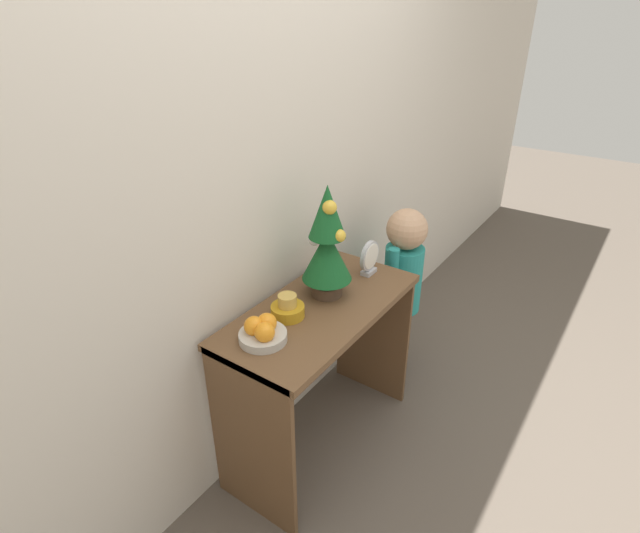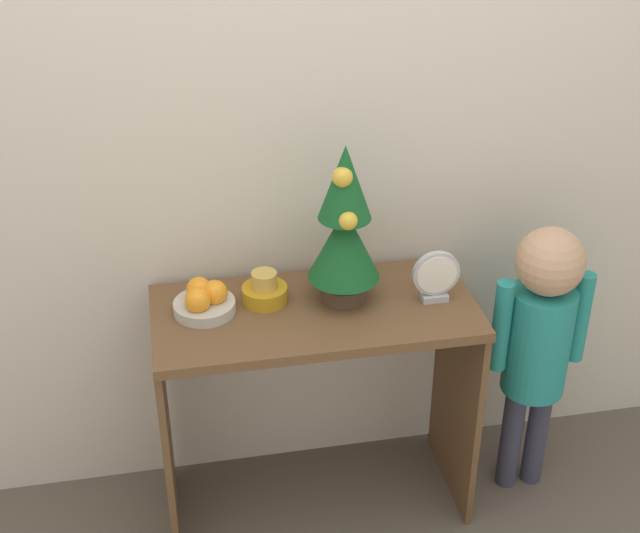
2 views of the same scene
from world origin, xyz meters
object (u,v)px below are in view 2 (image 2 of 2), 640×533
object	(u,v)px
singing_bowl	(265,291)
fruit_bowl	(204,300)
mini_tree	(344,226)
child_figure	(540,330)
desk_clock	(436,277)

from	to	relation	value
singing_bowl	fruit_bowl	bearing A→B (deg)	-172.84
fruit_bowl	singing_bowl	bearing A→B (deg)	7.16
mini_tree	fruit_bowl	size ratio (longest dim) A/B	2.73
singing_bowl	child_figure	distance (m)	0.83
fruit_bowl	desk_clock	size ratio (longest dim) A/B	1.11
singing_bowl	desk_clock	world-z (taller)	desk_clock
singing_bowl	child_figure	bearing A→B (deg)	-7.15
fruit_bowl	child_figure	distance (m)	1.00
fruit_bowl	desk_clock	bearing A→B (deg)	-5.58
singing_bowl	desk_clock	xyz separation A→B (m)	(0.48, -0.09, 0.04)
mini_tree	singing_bowl	xyz separation A→B (m)	(-0.22, 0.03, -0.20)
mini_tree	child_figure	size ratio (longest dim) A/B	0.51
desk_clock	child_figure	xyz separation A→B (m)	(0.33, -0.02, -0.21)
fruit_bowl	desk_clock	xyz separation A→B (m)	(0.65, -0.06, 0.04)
mini_tree	desk_clock	distance (m)	0.31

